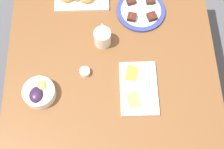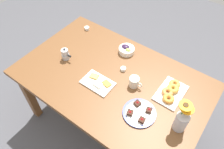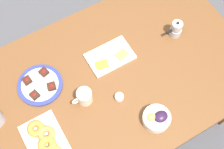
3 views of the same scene
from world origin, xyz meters
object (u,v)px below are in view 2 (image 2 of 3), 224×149
coffee_mug (134,82)px  jam_cup_honey (87,28)px  dessert_plate (139,113)px  flower_vase (181,120)px  dining_table (112,84)px  jam_cup_berry (123,69)px  grape_bowl (127,50)px  croissant_platter (171,92)px  moka_pot (65,54)px  cheese_platter (98,83)px

coffee_mug → jam_cup_honey: (-0.78, 0.33, -0.03)m
dessert_plate → flower_vase: (0.28, 0.07, 0.08)m
dessert_plate → flower_vase: size_ratio=0.93×
dining_table → dessert_plate: dessert_plate is taller
coffee_mug → jam_cup_berry: size_ratio=2.43×
grape_bowl → croissant_platter: size_ratio=0.52×
croissant_platter → flower_vase: 0.30m
dessert_plate → moka_pot: moka_pot is taller
grape_bowl → flower_vase: 0.83m
coffee_mug → dining_table: bearing=-168.2°
dessert_plate → moka_pot: size_ratio=2.09×
cheese_platter → dessert_plate: (0.42, -0.04, 0.00)m
croissant_platter → moka_pot: 0.96m
dining_table → croissant_platter: 0.50m
croissant_platter → flower_vase: flower_vase is taller
grape_bowl → flower_vase: flower_vase is taller
moka_pot → grape_bowl: bearing=44.7°
grape_bowl → cheese_platter: grape_bowl is taller
jam_cup_honey → flower_vase: flower_vase is taller
cheese_platter → dining_table: bearing=64.9°
croissant_platter → moka_pot: moka_pot is taller
dining_table → jam_cup_berry: jam_cup_berry is taller
croissant_platter → jam_cup_honey: (-1.06, 0.22, -0.01)m
croissant_platter → moka_pot: size_ratio=2.35×
jam_cup_berry → moka_pot: moka_pot is taller
coffee_mug → grape_bowl: bearing=132.9°
cheese_platter → grape_bowl: bearing=92.6°
jam_cup_honey → moka_pot: (0.12, -0.43, 0.03)m
jam_cup_berry → flower_vase: (0.62, -0.21, 0.08)m
grape_bowl → jam_cup_berry: 0.23m
coffee_mug → cheese_platter: coffee_mug is taller
jam_cup_berry → dining_table: bearing=-102.6°
cheese_platter → moka_pot: 0.42m
croissant_platter → jam_cup_honey: bearing=168.1°
grape_bowl → jam_cup_honey: bearing=175.7°
grape_bowl → jam_cup_berry: bearing=-63.1°
croissant_platter → moka_pot: (-0.94, -0.21, 0.03)m
dining_table → jam_cup_berry: bearing=77.4°
jam_cup_honey → flower_vase: bearing=-20.2°
grape_bowl → moka_pot: (-0.40, -0.39, 0.02)m
jam_cup_honey → dining_table: bearing=-31.9°
coffee_mug → cheese_platter: size_ratio=0.45×
dining_table → jam_cup_honey: size_ratio=33.33×
coffee_mug → flower_vase: flower_vase is taller
dining_table → jam_cup_honey: bearing=148.1°
jam_cup_berry → dessert_plate: 0.44m
jam_cup_berry → flower_vase: bearing=-19.0°
grape_bowl → jam_cup_honey: grape_bowl is taller
dessert_plate → flower_vase: 0.30m
coffee_mug → grape_bowl: coffee_mug is taller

